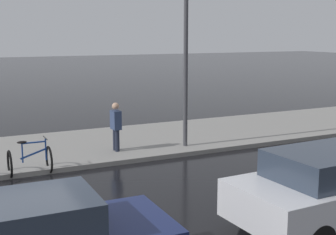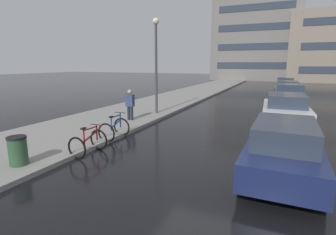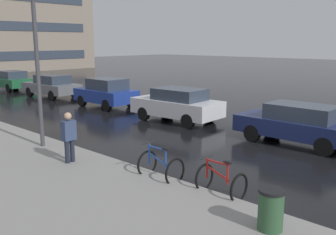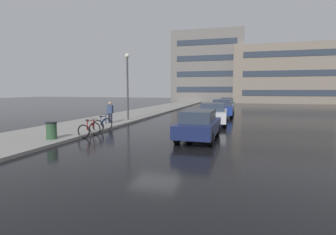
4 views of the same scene
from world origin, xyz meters
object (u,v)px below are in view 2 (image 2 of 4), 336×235
bicycle_nearest (88,142)px  car_grey (287,89)px  car_navy (283,148)px  car_white (285,110)px  pedestrian (130,104)px  bicycle_second (114,129)px  car_blue (289,96)px  streetlamp (156,57)px  car_green (285,85)px  trash_bin (18,153)px

bicycle_nearest → car_grey: car_grey is taller
car_navy → car_grey: 17.32m
car_navy → car_white: bearing=89.4°
car_grey → pedestrian: (-7.27, -13.37, 0.17)m
bicycle_second → car_grey: size_ratio=0.25×
car_blue → car_grey: bearing=90.9°
streetlamp → bicycle_second: bearing=-82.9°
car_grey → car_green: bearing=91.3°
bicycle_nearest → car_blue: car_blue is taller
car_navy → car_white: (0.07, 5.89, 0.04)m
bicycle_second → pedestrian: 3.03m
bicycle_second → trash_bin: bicycle_second is taller
bicycle_second → pedestrian: pedestrian is taller
car_navy → pedestrian: (-7.04, 3.94, 0.17)m
bicycle_second → car_blue: 12.20m
car_green → bicycle_nearest: bearing=-104.1°
car_navy → car_blue: (0.31, 11.53, 0.06)m
car_blue → trash_bin: 15.66m
car_blue → pedestrian: 10.57m
bicycle_second → car_white: (6.11, 4.76, 0.40)m
car_blue → bicycle_second: bearing=-121.4°
car_white → trash_bin: size_ratio=4.54×
car_navy → streetlamp: size_ratio=0.82×
car_navy → streetlamp: 9.46m
bicycle_second → car_blue: car_blue is taller
car_navy → car_white: car_white is taller
bicycle_second → streetlamp: 5.87m
car_grey → car_green: 5.58m
streetlamp → car_grey: bearing=58.1°
car_grey → trash_bin: size_ratio=4.66×
car_navy → car_white: size_ratio=1.01×
bicycle_nearest → pedestrian: 4.81m
streetlamp → trash_bin: streetlamp is taller
car_navy → car_white: 5.89m
car_white → car_blue: car_blue is taller
bicycle_nearest → trash_bin: trash_bin is taller
car_grey → trash_bin: car_grey is taller
car_blue → pedestrian: bearing=-134.1°
car_grey → trash_bin: (-6.96, -19.77, -0.29)m
bicycle_second → car_grey: (6.27, 16.19, 0.36)m
bicycle_nearest → bicycle_second: bicycle_second is taller
car_green → trash_bin: (-6.83, -25.34, -0.27)m
bicycle_second → streetlamp: (-0.64, 5.07, 2.89)m
bicycle_nearest → streetlamp: (-0.87, 6.87, 2.90)m
car_white → pedestrian: bearing=-164.7°
bicycle_nearest → car_white: 8.81m
bicycle_second → streetlamp: size_ratio=0.21×
car_navy → car_green: (0.10, 22.89, -0.02)m
bicycle_nearest → streetlamp: size_ratio=0.21×
pedestrian → streetlamp: (0.36, 2.26, 2.36)m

